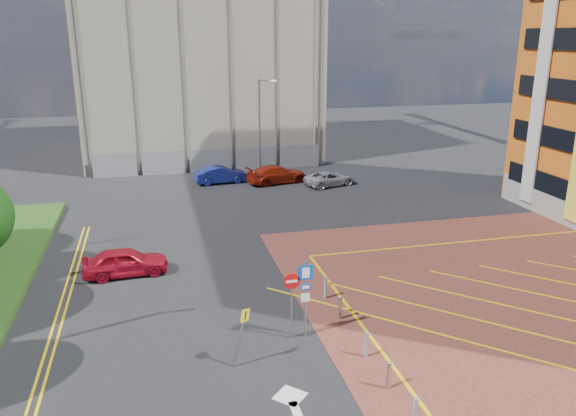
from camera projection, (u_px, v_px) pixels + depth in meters
name	position (u px, v px, depth m)	size (l,w,h in m)	color
ground	(299.00, 351.00, 21.16)	(140.00, 140.00, 0.00)	black
lamp_back	(261.00, 124.00, 46.79)	(1.53, 0.16, 8.00)	#9EA0A8
sign_cluster	(300.00, 292.00, 21.57)	(1.17, 0.12, 3.20)	#9EA0A8
warning_sign	(242.00, 330.00, 19.81)	(0.73, 0.41, 2.25)	#9EA0A8
bollard_row	(373.00, 356.00, 20.00)	(0.14, 11.14, 0.90)	#9EA0A8
construction_building	(195.00, 40.00, 55.05)	(21.20, 19.20, 22.00)	#ADA38D
construction_fence	(222.00, 160.00, 48.94)	(21.60, 0.06, 2.00)	gray
car_red_left	(125.00, 262.00, 27.70)	(1.65, 4.11, 1.40)	#A60E21
car_blue_back	(221.00, 175.00, 45.07)	(1.45, 4.17, 1.37)	navy
car_red_back	(277.00, 174.00, 45.12)	(2.00, 4.92, 1.43)	#9A1E0D
car_silver_back	(330.00, 178.00, 44.38)	(1.90, 4.11, 1.14)	silver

